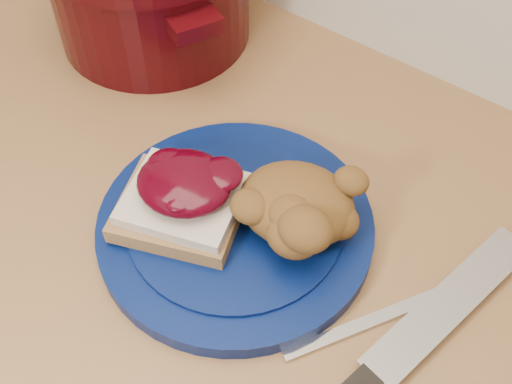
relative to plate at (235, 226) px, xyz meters
The scene contains 4 objects.
plate is the anchor object (origin of this frame).
sandwich 0.06m from the plate, 150.07° to the right, with size 0.14×0.13×0.06m.
stuffing_mound 0.07m from the plate, 33.65° to the left, with size 0.11×0.09×0.05m, color brown.
butter_knife 0.15m from the plate, ahead, with size 0.16×0.01×0.00m, color silver.
Camera 1 is at (0.26, 1.19, 1.41)m, focal length 45.00 mm.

